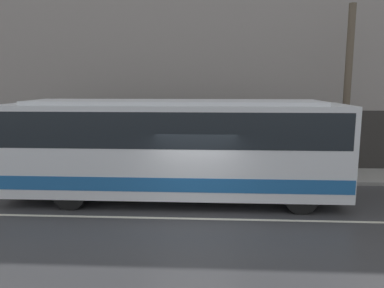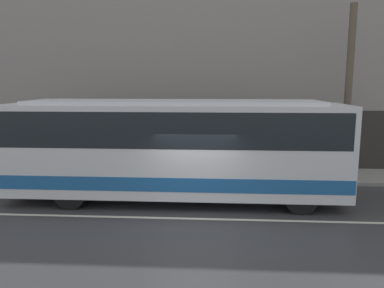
% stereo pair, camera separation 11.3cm
% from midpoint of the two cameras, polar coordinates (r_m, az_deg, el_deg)
% --- Properties ---
extents(ground_plane, '(60.00, 60.00, 0.00)m').
position_cam_midpoint_polar(ground_plane, '(11.47, 0.22, -11.33)').
color(ground_plane, '#38383A').
extents(sidewalk, '(60.00, 2.53, 0.15)m').
position_cam_midpoint_polar(sidewalk, '(16.48, 1.17, -4.61)').
color(sidewalk, gray).
rests_on(sidewalk, ground_plane).
extents(building_facade, '(60.00, 0.35, 13.76)m').
position_cam_midpoint_polar(building_facade, '(17.59, 1.41, 17.91)').
color(building_facade, gray).
rests_on(building_facade, ground_plane).
extents(lane_stripe, '(54.00, 0.14, 0.01)m').
position_cam_midpoint_polar(lane_stripe, '(11.46, 0.22, -11.31)').
color(lane_stripe, beige).
rests_on(lane_stripe, ground_plane).
extents(transit_bus, '(11.35, 2.50, 3.46)m').
position_cam_midpoint_polar(transit_bus, '(12.68, -2.97, -0.18)').
color(transit_bus, silver).
rests_on(transit_bus, ground_plane).
extents(utility_pole_near, '(0.28, 0.28, 6.92)m').
position_cam_midpoint_polar(utility_pole_near, '(16.26, 22.35, 7.11)').
color(utility_pole_near, brown).
rests_on(utility_pole_near, sidewalk).
extents(pedestrian_waiting, '(0.36, 0.36, 1.79)m').
position_cam_midpoint_polar(pedestrian_waiting, '(16.03, -6.86, -1.71)').
color(pedestrian_waiting, navy).
rests_on(pedestrian_waiting, sidewalk).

